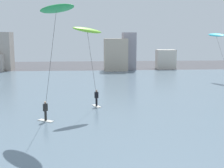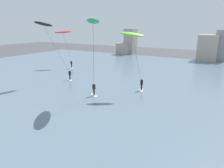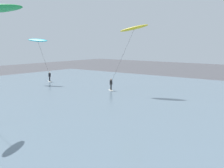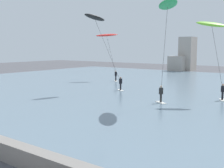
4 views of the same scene
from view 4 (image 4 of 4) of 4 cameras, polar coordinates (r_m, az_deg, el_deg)
seawall_barrier at (r=13.26m, az=-14.58°, el=-14.53°), size 60.00×0.70×0.90m
water_bay at (r=36.04m, az=20.71°, el=-1.60°), size 84.00×52.00×0.10m
kitesurfer_red at (r=45.83m, az=-0.90°, el=9.00°), size 4.36×3.25×7.45m
kitesurfer_lime at (r=29.02m, az=19.42°, el=9.59°), size 3.00×3.51×7.84m
kitesurfer_green at (r=25.49m, az=10.87°, el=13.94°), size 3.69×4.03×9.22m
kitesurfer_black at (r=33.42m, az=-2.75°, el=11.29°), size 2.96×5.07×9.11m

